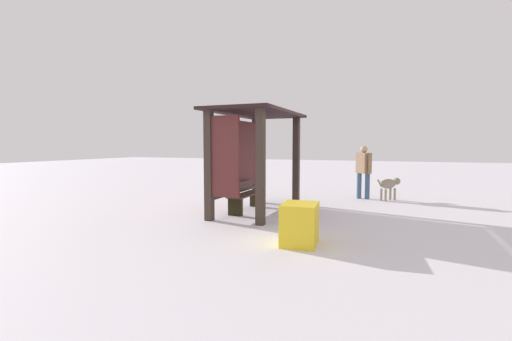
{
  "coord_description": "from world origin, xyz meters",
  "views": [
    {
      "loc": [
        -7.96,
        -3.21,
        1.64
      ],
      "look_at": [
        -0.32,
        -0.09,
        1.04
      ],
      "focal_mm": 24.73,
      "sensor_mm": 36.0,
      "label": 1
    }
  ],
  "objects": [
    {
      "name": "ground_plane",
      "position": [
        0.0,
        0.0,
        0.0
      ],
      "size": [
        60.0,
        60.0,
        0.0
      ],
      "primitive_type": "plane",
      "color": "silver"
    },
    {
      "name": "bus_shelter",
      "position": [
        -0.11,
        0.22,
        1.67
      ],
      "size": [
        3.11,
        1.64,
        2.45
      ],
      "color": "#382C25",
      "rests_on": "ground"
    },
    {
      "name": "bench_left_inside",
      "position": [
        0.0,
        0.33,
        0.34
      ],
      "size": [
        1.49,
        0.39,
        0.71
      ],
      "color": "#4B342D",
      "rests_on": "ground"
    },
    {
      "name": "person_walking",
      "position": [
        3.15,
        -2.2,
        0.94
      ],
      "size": [
        0.53,
        0.48,
        1.61
      ],
      "color": "#8E6E4F",
      "rests_on": "ground"
    },
    {
      "name": "dog",
      "position": [
        3.11,
        -2.95,
        0.47
      ],
      "size": [
        0.8,
        0.64,
        0.66
      ],
      "color": "gray",
      "rests_on": "ground"
    },
    {
      "name": "grit_bin",
      "position": [
        -2.39,
        -1.71,
        0.34
      ],
      "size": [
        0.75,
        0.63,
        0.68
      ],
      "primitive_type": "cube",
      "rotation": [
        0.0,
        0.0,
        0.1
      ],
      "color": "yellow",
      "rests_on": "ground"
    }
  ]
}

